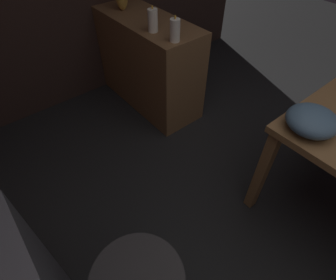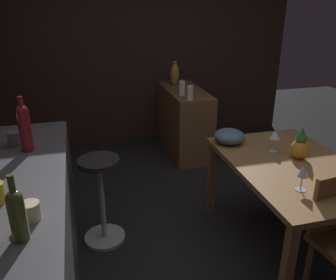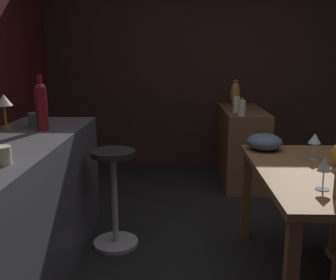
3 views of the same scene
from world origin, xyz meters
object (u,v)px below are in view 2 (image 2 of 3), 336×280
sideboard_cabinet (184,120)px  wine_bottle_ruby (24,126)px  bar_stool (102,198)px  vase_brass (175,74)px  pineapple_centerpiece (300,145)px  pillar_candle_short (190,93)px  cup_cream (31,211)px  pillar_candle_tall (182,88)px  wine_glass_left (303,172)px  wine_glass_right (275,136)px  cup_slate (14,139)px  fruit_bowl (229,136)px  wine_bottle_olive (17,213)px  dining_table (292,175)px

sideboard_cabinet → wine_bottle_ruby: wine_bottle_ruby is taller
bar_stool → vase_brass: (1.84, -1.13, 0.57)m
pineapple_centerpiece → pillar_candle_short: 1.53m
cup_cream → pillar_candle_short: bearing=-35.7°
pineapple_centerpiece → vase_brass: bearing=8.8°
sideboard_cabinet → pillar_candle_tall: 0.56m
wine_glass_left → wine_glass_right: (0.58, -0.15, 0.01)m
wine_bottle_ruby → pillar_candle_tall: wine_bottle_ruby is taller
wine_glass_left → pillar_candle_tall: size_ratio=0.93×
sideboard_cabinet → pillar_candle_short: size_ratio=6.13×
cup_slate → pillar_candle_short: cup_slate is taller
fruit_bowl → pillar_candle_tall: size_ratio=1.36×
wine_glass_right → pineapple_centerpiece: bearing=-143.8°
wine_glass_right → wine_bottle_olive: 1.96m
pineapple_centerpiece → wine_glass_right: bearing=36.2°
wine_glass_left → pillar_candle_tall: pillar_candle_tall is taller
pillar_candle_short → vase_brass: 0.74m
sideboard_cabinet → vase_brass: 0.61m
sideboard_cabinet → cup_cream: size_ratio=8.74×
fruit_bowl → pillar_candle_short: pillar_candle_short is taller
wine_glass_right → wine_bottle_ruby: wine_bottle_ruby is taller
pineapple_centerpiece → cup_cream: size_ratio=2.03×
cup_cream → pillar_candle_short: 2.51m
sideboard_cabinet → pineapple_centerpiece: 2.03m
cup_slate → pillar_candle_tall: bearing=-51.5°
cup_slate → pillar_candle_tall: pillar_candle_tall is taller
fruit_bowl → wine_bottle_ruby: bearing=94.4°
wine_glass_right → cup_slate: cup_slate is taller
wine_glass_right → cup_cream: (-0.72, 1.72, 0.07)m
sideboard_cabinet → pillar_candle_tall: bearing=156.8°
wine_bottle_olive → pillar_candle_tall: size_ratio=1.68×
wine_glass_left → pineapple_centerpiece: size_ratio=0.68×
sideboard_cabinet → wine_bottle_olive: bearing=149.4°
wine_glass_right → wine_bottle_ruby: bearing=85.8°
pineapple_centerpiece → fruit_bowl: (0.42, 0.38, -0.05)m
fruit_bowl → cup_cream: 1.76m
wine_glass_right → fruit_bowl: (0.25, 0.27, -0.08)m
sideboard_cabinet → cup_cream: 3.00m
wine_bottle_olive → cup_cream: wine_bottle_olive is taller
wine_glass_left → pillar_candle_tall: (2.12, 0.14, 0.03)m
wine_glass_right → cup_slate: (0.25, 1.92, 0.08)m
wine_bottle_ruby → cup_slate: size_ratio=3.12×
bar_stool → dining_table: bearing=-108.6°
cup_slate → pillar_candle_short: (1.07, -1.65, -0.06)m
wine_glass_right → pillar_candle_tall: (1.54, 0.28, 0.03)m
bar_stool → cup_slate: 0.80m
wine_glass_left → cup_slate: bearing=65.0°
sideboard_cabinet → fruit_bowl: (-1.55, 0.09, 0.39)m
bar_stool → sideboard_cabinet: bearing=-36.6°
dining_table → wine_bottle_ruby: wine_bottle_ruby is taller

